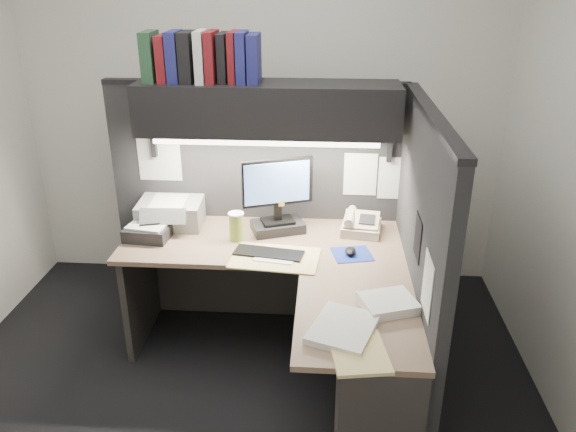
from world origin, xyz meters
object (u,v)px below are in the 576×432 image
object	(u,v)px
keyboard	(269,253)
notebook_stack	(149,232)
telephone	(361,225)
overhead_shelf	(267,108)
printer	(172,212)
monitor	(278,203)
desk	(311,335)
coffee_cup	(236,227)

from	to	relation	value
keyboard	notebook_stack	xyz separation A→B (m)	(-0.76, 0.18, 0.03)
keyboard	telephone	bearing A→B (deg)	42.03
overhead_shelf	keyboard	xyz separation A→B (m)	(0.04, -0.39, -0.76)
overhead_shelf	notebook_stack	xyz separation A→B (m)	(-0.73, -0.21, -0.73)
printer	notebook_stack	bearing A→B (deg)	-113.83
monitor	printer	size ratio (longest dim) A/B	1.19
desk	telephone	xyz separation A→B (m)	(0.29, 0.71, 0.34)
telephone	desk	bearing A→B (deg)	-103.52
overhead_shelf	notebook_stack	distance (m)	1.05
notebook_stack	telephone	bearing A→B (deg)	7.44
desk	overhead_shelf	size ratio (longest dim) A/B	1.10
keyboard	notebook_stack	bearing A→B (deg)	176.17
overhead_shelf	monitor	world-z (taller)	overhead_shelf
monitor	notebook_stack	distance (m)	0.81
overhead_shelf	notebook_stack	world-z (taller)	overhead_shelf
coffee_cup	notebook_stack	distance (m)	0.55
monitor	notebook_stack	bearing A→B (deg)	170.44
monitor	printer	xyz separation A→B (m)	(-0.70, 0.08, -0.11)
monitor	coffee_cup	world-z (taller)	monitor
monitor	overhead_shelf	bearing A→B (deg)	114.73
monitor	notebook_stack	size ratio (longest dim) A/B	1.81
desk	coffee_cup	bearing A→B (deg)	130.88
printer	notebook_stack	distance (m)	0.25
coffee_cup	printer	distance (m)	0.51
desk	monitor	size ratio (longest dim) A/B	3.55
overhead_shelf	printer	distance (m)	0.94
coffee_cup	notebook_stack	bearing A→B (deg)	-178.79
coffee_cup	printer	world-z (taller)	coffee_cup
overhead_shelf	coffee_cup	bearing A→B (deg)	-132.38
monitor	keyboard	distance (m)	0.37
monitor	telephone	distance (m)	0.54
keyboard	notebook_stack	size ratio (longest dim) A/B	1.52
notebook_stack	overhead_shelf	bearing A→B (deg)	16.04
monitor	telephone	xyz separation A→B (m)	(0.53, 0.02, -0.14)
coffee_cup	overhead_shelf	bearing A→B (deg)	47.62
overhead_shelf	desk	bearing A→B (deg)	-68.21
overhead_shelf	monitor	xyz separation A→B (m)	(0.06, -0.06, -0.58)
telephone	coffee_cup	xyz separation A→B (m)	(-0.77, -0.16, 0.04)
keyboard	telephone	size ratio (longest dim) A/B	1.63
overhead_shelf	printer	size ratio (longest dim) A/B	3.86
notebook_stack	monitor	bearing A→B (deg)	10.58
keyboard	coffee_cup	xyz separation A→B (m)	(-0.22, 0.19, 0.07)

